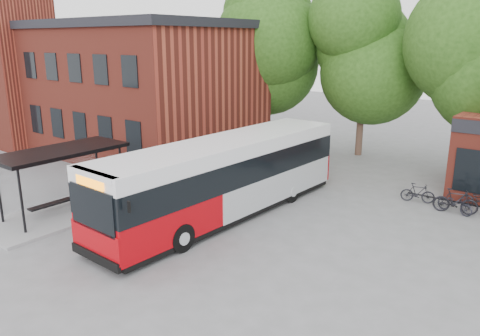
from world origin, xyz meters
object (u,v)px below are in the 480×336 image
Objects in this scene: city_bus at (226,178)px; bicycle_1 at (418,193)px; bicycle_2 at (455,203)px; bus_shelter at (64,181)px; bicycle_3 at (456,201)px.

city_bus reaches higher than bicycle_1.
bicycle_1 is (5.99, 6.78, -1.20)m from city_bus.
city_bus is 10.10m from bicycle_2.
bus_shelter is 6.99m from city_bus.
bicycle_2 is 0.14m from bicycle_3.
bus_shelter reaches higher than bicycle_2.
city_bus is at bearing 123.27° from bicycle_1.
bicycle_3 is at bearing 37.94° from bus_shelter.
bicycle_1 reaches higher than bicycle_2.
bicycle_2 is (13.38, 10.50, -1.02)m from bus_shelter.
bicycle_3 reaches higher than bicycle_2.
bus_shelter is 3.81× the size of bicycle_3.
bus_shelter is at bearing 146.21° from bicycle_2.
bicycle_3 is (1.76, -0.45, 0.10)m from bicycle_1.
city_bus is at bearing 36.15° from bus_shelter.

